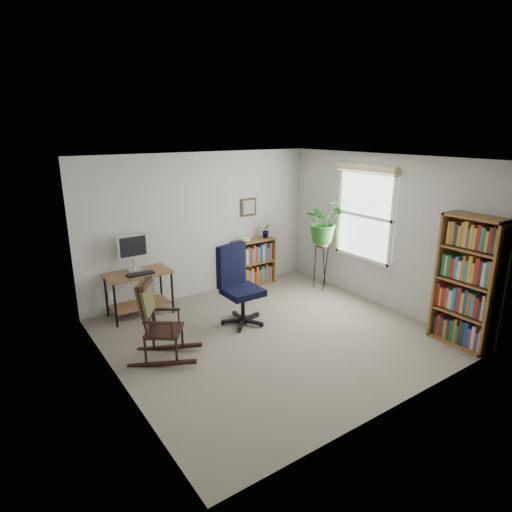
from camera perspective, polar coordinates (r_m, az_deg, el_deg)
floor at (r=6.05m, az=2.19°, el=-10.47°), size 4.20×4.00×0.00m
ceiling at (r=5.40m, az=2.47°, el=12.83°), size 4.20×4.00×0.00m
wall_back at (r=7.26m, az=-7.21°, el=4.11°), size 4.20×0.00×2.40m
wall_front at (r=4.27m, az=18.70°, el=-5.66°), size 4.20×0.00×2.40m
wall_left at (r=4.72m, az=-18.59°, el=-3.55°), size 0.00×4.00×2.40m
wall_right at (r=7.04m, az=16.16°, el=3.19°), size 0.00×4.00×2.40m
window at (r=7.15m, az=14.24°, el=5.19°), size 0.12×1.20×1.50m
desk at (r=6.77m, az=-15.26°, el=-4.89°), size 0.95×0.52×0.68m
monitor at (r=6.70m, az=-16.07°, el=0.45°), size 0.46×0.16×0.56m
keyboard at (r=6.54m, az=-15.14°, el=-2.32°), size 0.40×0.15×0.02m
office_chair at (r=6.16m, az=-1.78°, el=-3.95°), size 0.76×0.76×1.18m
rocking_chair at (r=5.38m, az=-12.23°, el=-8.33°), size 1.04×0.96×1.04m
low_bookshelf at (r=7.77m, az=-0.30°, el=-0.85°), size 0.80×0.27×0.84m
tall_bookshelf at (r=6.13m, az=26.35°, el=-3.15°), size 0.32×0.76×1.73m
plant_stand at (r=7.65m, az=8.74°, el=-1.03°), size 0.28×0.28×0.92m
spider_plant at (r=7.39m, az=9.12°, el=7.32°), size 1.69×1.88×1.46m
potted_plant_small at (r=7.81m, az=1.36°, el=2.85°), size 0.13×0.24×0.11m
framed_picture at (r=7.66m, az=-0.95°, el=6.52°), size 0.32×0.04×0.32m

